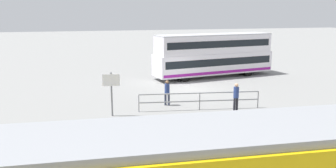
% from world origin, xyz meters
% --- Properties ---
extents(ground_plane, '(160.00, 160.00, 0.00)m').
position_xyz_m(ground_plane, '(0.00, 0.00, 0.00)').
color(ground_plane, gray).
extents(double_decker_bus, '(11.46, 4.17, 3.88)m').
position_xyz_m(double_decker_bus, '(-3.68, -3.94, 1.99)').
color(double_decker_bus, silver).
rests_on(double_decker_bus, ground).
extents(pedestrian_near_railing, '(0.44, 0.44, 1.62)m').
position_xyz_m(pedestrian_near_railing, '(2.90, 4.38, 0.93)').
color(pedestrian_near_railing, '#33384C').
rests_on(pedestrian_near_railing, ground).
extents(pedestrian_crossing, '(0.41, 0.41, 1.73)m').
position_xyz_m(pedestrian_crossing, '(-0.73, 6.72, 1.00)').
color(pedestrian_crossing, black).
rests_on(pedestrian_crossing, ground).
extents(pedestrian_railing, '(7.38, 1.10, 1.08)m').
position_xyz_m(pedestrian_railing, '(1.24, 5.85, 0.74)').
color(pedestrian_railing, gray).
rests_on(pedestrian_railing, ground).
extents(info_sign, '(0.96, 0.25, 2.54)m').
position_xyz_m(info_sign, '(6.51, 5.75, 1.74)').
color(info_sign, slate).
rests_on(info_sign, ground).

